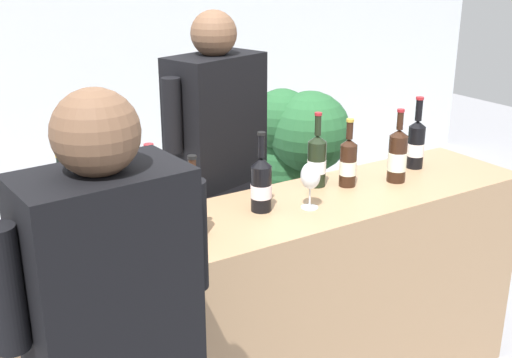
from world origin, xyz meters
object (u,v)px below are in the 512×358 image
Objects in this scene: wine_bottle_2 at (65,208)px; person_server at (217,202)px; wine_bottle_7 at (194,207)px; wine_bottle_1 at (397,156)px; wine_bottle_6 at (416,143)px; wine_bottle_3 at (317,160)px; wine_bottle_4 at (348,162)px; wine_bottle_0 at (152,201)px; wine_glass at (310,177)px; potted_shrub at (296,156)px; wine_bottle_5 at (261,184)px.

person_server is at bearing 24.92° from wine_bottle_2.
wine_bottle_2 reaches higher than wine_bottle_7.
wine_bottle_1 is 0.23m from wine_bottle_6.
wine_bottle_3 is at bearing -0.38° from wine_bottle_2.
wine_bottle_4 is 0.43m from wine_bottle_6.
wine_bottle_0 reaches higher than wine_glass.
wine_bottle_6 is (0.43, 0.02, 0.01)m from wine_bottle_4.
wine_bottle_1 is 1.09× the size of wine_bottle_4.
wine_bottle_2 is 1.20m from wine_bottle_4.
wine_bottle_2 reaches higher than potted_shrub.
wine_bottle_5 is (0.73, -0.12, -0.02)m from wine_bottle_2.
wine_bottle_3 is (1.09, -0.01, -0.01)m from wine_bottle_2.
wine_bottle_2 is at bearing -155.08° from person_server.
wine_bottle_6 reaches higher than wine_bottle_1.
wine_bottle_6 reaches higher than wine_bottle_5.
potted_shrub is (0.86, 0.96, -0.29)m from wine_bottle_5.
wine_bottle_1 is 1.04m from potted_shrub.
wine_glass is (0.18, -0.08, 0.02)m from wine_bottle_5.
wine_bottle_7 is 0.73m from person_server.
wine_bottle_0 reaches higher than wine_bottle_7.
wine_bottle_3 reaches higher than potted_shrub.
wine_bottle_2 is at bearing 154.82° from wine_bottle_7.
wine_bottle_1 is 0.97× the size of wine_bottle_6.
wine_bottle_6 is (1.35, 0.04, -0.01)m from wine_bottle_0.
wine_bottle_1 is 0.19× the size of person_server.
person_server is 1.42× the size of potted_shrub.
wine_bottle_6 is at bearing 11.24° from wine_glass.
wine_bottle_4 is at bearing -48.61° from person_server.
person_server is at bearing 54.48° from wine_bottle_7.
wine_bottle_4 reaches higher than potted_shrub.
wine_bottle_2 reaches higher than wine_glass.
wine_bottle_5 is at bearing -176.09° from wine_bottle_6.
wine_bottle_1 is at bearing -39.98° from person_server.
wine_bottle_0 is at bearing 170.81° from wine_glass.
wine_bottle_1 reaches higher than wine_bottle_4.
wine_glass is at bearing -174.03° from wine_bottle_1.
wine_bottle_0 is 1.14m from wine_bottle_1.
wine_bottle_7 is at bearing -173.89° from wine_bottle_6.
wine_bottle_2 is 0.27× the size of potted_shrub.
wine_glass is at bearing -123.18° from potted_shrub.
wine_bottle_0 reaches higher than wine_bottle_6.
wine_bottle_0 reaches higher than wine_bottle_3.
wine_bottle_5 is at bearing -9.21° from wine_bottle_2.
person_server is (0.52, 0.47, -0.28)m from wine_bottle_0.
wine_bottle_5 reaches higher than wine_bottle_7.
wine_bottle_5 is at bearing -162.63° from wine_bottle_3.
wine_bottle_0 is at bearing -137.86° from person_server.
wine_bottle_3 is 1.08× the size of wine_bottle_7.
wine_bottle_3 is at bearing -120.60° from potted_shrub.
wine_bottle_2 is at bearing -152.12° from potted_shrub.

